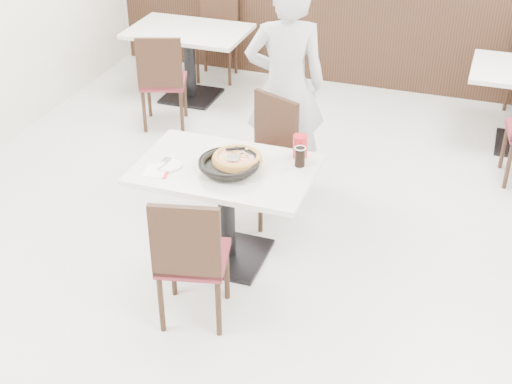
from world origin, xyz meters
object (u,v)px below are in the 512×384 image
(chair_far, at_px, (259,161))
(pizza_pan, at_px, (229,166))
(pizza, at_px, (237,159))
(bg_chair_left_far, at_px, (216,38))
(chair_near, at_px, (193,255))
(red_cup, at_px, (300,146))
(diner_person, at_px, (286,87))
(bg_chair_left_near, at_px, (163,79))
(bg_table_left, at_px, (190,64))
(main_table, at_px, (226,213))
(cola_glass, at_px, (300,157))
(side_plate, at_px, (170,165))

(chair_far, xyz_separation_m, pizza_pan, (0.02, -0.68, 0.32))
(pizza, distance_m, bg_chair_left_far, 3.43)
(chair_near, relative_size, red_cup, 5.94)
(diner_person, relative_size, bg_chair_left_near, 1.86)
(chair_near, bearing_deg, pizza_pan, 75.36)
(bg_table_left, distance_m, bg_chair_left_far, 0.60)
(main_table, relative_size, cola_glass, 9.23)
(chair_near, bearing_deg, bg_chair_left_far, 96.84)
(chair_near, xyz_separation_m, pizza, (0.05, 0.67, 0.34))
(cola_glass, bearing_deg, chair_near, -117.92)
(chair_near, xyz_separation_m, bg_table_left, (-1.42, 3.20, -0.10))
(main_table, bearing_deg, chair_near, -87.35)
(pizza, bearing_deg, bg_chair_left_near, 128.11)
(diner_person, xyz_separation_m, bg_chair_left_near, (-1.44, 0.73, -0.41))
(pizza_pan, distance_m, side_plate, 0.41)
(side_plate, relative_size, bg_chair_left_near, 0.18)
(pizza_pan, height_order, red_cup, red_cup)
(chair_near, height_order, bg_chair_left_far, same)
(bg_table_left, xyz_separation_m, bg_chair_left_far, (0.07, 0.59, 0.10))
(main_table, xyz_separation_m, red_cup, (0.44, 0.31, 0.45))
(pizza_pan, distance_m, cola_glass, 0.48)
(main_table, relative_size, chair_near, 1.26)
(cola_glass, height_order, diner_person, diner_person)
(main_table, height_order, bg_chair_left_far, bg_chair_left_far)
(cola_glass, distance_m, bg_table_left, 3.04)
(main_table, distance_m, bg_chair_left_far, 3.41)
(bg_chair_left_near, bearing_deg, red_cup, -59.68)
(bg_table_left, bearing_deg, chair_far, -53.53)
(pizza, xyz_separation_m, diner_person, (-0.00, 1.12, 0.07))
(chair_far, xyz_separation_m, pizza, (0.05, -0.60, 0.34))
(main_table, relative_size, diner_person, 0.68)
(red_cup, bearing_deg, pizza, -141.64)
(side_plate, bearing_deg, cola_glass, 19.71)
(chair_far, bearing_deg, diner_person, -71.17)
(red_cup, bearing_deg, bg_table_left, 129.20)
(diner_person, distance_m, bg_chair_left_near, 1.66)
(main_table, distance_m, chair_near, 0.66)
(bg_chair_left_far, bearing_deg, pizza, 105.03)
(cola_glass, distance_m, bg_chair_left_far, 3.48)
(cola_glass, height_order, bg_table_left, cola_glass)
(bg_chair_left_far, bearing_deg, red_cup, 112.66)
(chair_near, bearing_deg, chair_far, 77.20)
(side_plate, bearing_deg, diner_person, 71.02)
(bg_chair_left_far, bearing_deg, bg_table_left, 74.32)
(side_plate, bearing_deg, main_table, 17.98)
(cola_glass, bearing_deg, red_cup, 105.21)
(diner_person, bearing_deg, bg_chair_left_far, -77.21)
(chair_near, distance_m, cola_glass, 1.00)
(diner_person, bearing_deg, red_cup, 91.23)
(chair_far, height_order, pizza_pan, chair_far)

